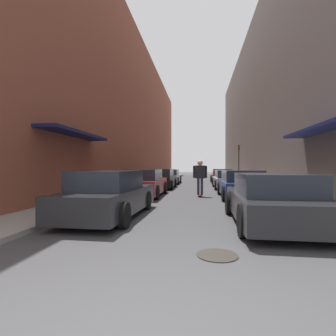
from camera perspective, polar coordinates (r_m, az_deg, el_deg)
ground at (r=21.65m, az=5.93°, el=-3.73°), size 108.17×108.17×0.00m
curb_strip_left at (r=26.97m, az=-3.08°, el=-2.82°), size 1.80×49.17×0.12m
curb_strip_right at (r=26.84m, az=15.38°, el=-2.84°), size 1.80×49.17×0.12m
building_row_left at (r=28.13m, az=-9.03°, el=11.60°), size 4.90×49.17×14.08m
building_row_right at (r=28.05m, az=21.43°, el=12.93°), size 4.90×49.17×15.34m
parked_car_left_0 at (r=8.04m, az=-12.58°, el=-5.77°), size 1.87×4.57×1.39m
parked_car_left_1 at (r=13.48m, az=-5.23°, el=-3.33°), size 1.95×4.57×1.38m
parked_car_left_2 at (r=18.37m, az=-1.43°, el=-2.41°), size 1.85×4.14×1.36m
parked_car_left_3 at (r=23.47m, az=0.34°, el=-1.91°), size 1.88×4.63×1.28m
parked_car_right_0 at (r=7.32m, az=21.78°, el=-6.49°), size 2.08×4.54×1.33m
parked_car_right_1 at (r=13.14m, az=15.62°, el=-3.50°), size 2.05×4.63×1.34m
parked_car_right_2 at (r=18.62m, az=12.80°, el=-2.47°), size 1.92×4.75×1.28m
parked_car_right_3 at (r=24.63m, az=11.62°, el=-1.76°), size 1.97×4.76×1.31m
skateboarder at (r=13.37m, az=6.99°, el=-1.30°), size 0.71×0.78×1.85m
manhole_cover at (r=4.75m, az=10.67°, el=-18.15°), size 0.70×0.70×0.02m
traffic_light at (r=25.89m, az=15.16°, el=1.93°), size 0.16×0.22×3.47m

